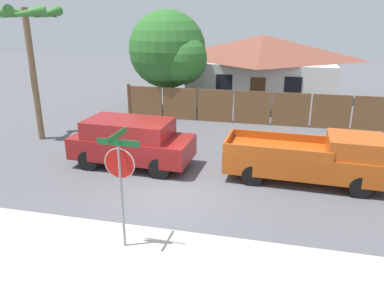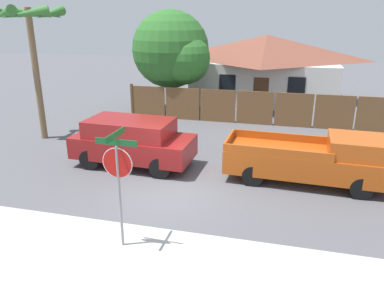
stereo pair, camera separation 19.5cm
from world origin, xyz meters
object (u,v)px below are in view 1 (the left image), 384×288
(house, at_px, (262,66))
(palm_tree, at_px, (26,25))
(stop_sign, at_px, (120,171))
(red_suv, at_px, (131,141))
(orange_pickup, at_px, (313,159))
(oak_tree, at_px, (170,51))

(house, relative_size, palm_tree, 1.65)
(stop_sign, bearing_deg, red_suv, 111.00)
(orange_pickup, bearing_deg, red_suv, -177.60)
(oak_tree, xyz_separation_m, palm_tree, (-4.47, -6.51, 1.57))
(house, distance_m, red_suv, 14.32)
(house, height_order, stop_sign, house)
(oak_tree, xyz_separation_m, stop_sign, (2.75, -13.72, -1.48))
(oak_tree, relative_size, orange_pickup, 1.05)
(palm_tree, distance_m, stop_sign, 10.65)
(house, bearing_deg, palm_tree, -129.44)
(palm_tree, distance_m, red_suv, 7.13)
(oak_tree, height_order, palm_tree, palm_tree)
(house, bearing_deg, oak_tree, -134.94)
(house, bearing_deg, red_suv, -106.60)
(red_suv, bearing_deg, stop_sign, -67.89)
(orange_pickup, relative_size, stop_sign, 1.86)
(red_suv, distance_m, stop_sign, 5.48)
(palm_tree, xyz_separation_m, stop_sign, (7.22, -7.21, -3.05))
(palm_tree, height_order, red_suv, palm_tree)
(house, distance_m, oak_tree, 7.22)
(orange_pickup, xyz_separation_m, stop_sign, (-4.83, -5.06, 1.19))
(oak_tree, distance_m, stop_sign, 14.07)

